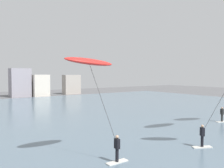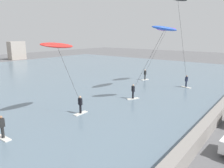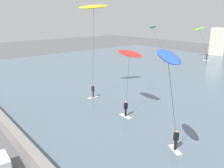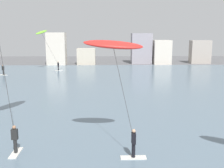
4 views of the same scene
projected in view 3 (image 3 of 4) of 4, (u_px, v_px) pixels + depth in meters
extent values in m
cube|color=gray|center=(35.00, 159.00, 15.28)|extent=(60.00, 0.70, 1.08)
cube|color=slate|center=(221.00, 88.00, 31.88)|extent=(84.00, 52.00, 0.10)
cube|color=beige|center=(220.00, 42.00, 57.55)|extent=(3.91, 2.95, 6.85)
cube|color=beige|center=(224.00, 44.00, 59.36)|extent=(2.85, 3.48, 5.37)
cube|color=silver|center=(175.00, 150.00, 17.08)|extent=(1.45, 1.03, 0.06)
cylinder|color=black|center=(175.00, 145.00, 16.96)|extent=(0.20, 0.20, 0.78)
cube|color=black|center=(176.00, 136.00, 16.76)|extent=(0.35, 0.40, 0.60)
sphere|color=tan|center=(177.00, 131.00, 16.64)|extent=(0.20, 0.20, 0.20)
cylinder|color=#333333|center=(173.00, 104.00, 14.66)|extent=(0.92, 2.92, 6.27)
ellipsoid|color=blue|center=(168.00, 56.00, 12.50)|extent=(2.89, 2.31, 0.74)
cube|color=silver|center=(164.00, 58.00, 54.02)|extent=(1.44, 1.07, 0.06)
cylinder|color=black|center=(164.00, 56.00, 53.90)|extent=(0.20, 0.20, 0.78)
cube|color=black|center=(164.00, 53.00, 53.70)|extent=(0.36, 0.40, 0.60)
sphere|color=#9E7051|center=(164.00, 52.00, 53.58)|extent=(0.20, 0.20, 0.20)
cylinder|color=#333333|center=(159.00, 41.00, 52.29)|extent=(1.19, 3.27, 5.94)
ellipsoid|color=green|center=(153.00, 27.00, 50.82)|extent=(3.94, 3.24, 0.97)
cube|color=silver|center=(126.00, 116.00, 22.77)|extent=(1.40, 0.45, 0.06)
cylinder|color=black|center=(126.00, 112.00, 22.65)|extent=(0.20, 0.20, 0.78)
cube|color=black|center=(126.00, 106.00, 22.45)|extent=(0.22, 0.34, 0.60)
sphere|color=tan|center=(126.00, 102.00, 22.33)|extent=(0.20, 0.20, 0.20)
cylinder|color=#333333|center=(128.00, 80.00, 22.60)|extent=(1.09, 1.43, 4.81)
ellipsoid|color=red|center=(130.00, 53.00, 22.69)|extent=(3.35, 1.12, 0.85)
cube|color=silver|center=(93.00, 97.00, 28.02)|extent=(0.47, 1.41, 0.06)
cylinder|color=black|center=(93.00, 94.00, 27.90)|extent=(0.20, 0.20, 0.78)
cube|color=black|center=(93.00, 89.00, 27.70)|extent=(0.34, 0.23, 0.60)
sphere|color=#9E7051|center=(93.00, 86.00, 27.58)|extent=(0.20, 0.20, 0.20)
cylinder|color=#333333|center=(93.00, 49.00, 27.27)|extent=(1.39, 1.37, 9.41)
ellipsoid|color=yellow|center=(94.00, 7.00, 26.79)|extent=(2.66, 3.67, 0.90)
cube|color=silver|center=(206.00, 60.00, 51.29)|extent=(1.46, 0.96, 0.06)
cylinder|color=black|center=(207.00, 58.00, 51.17)|extent=(0.20, 0.20, 0.78)
cube|color=black|center=(207.00, 55.00, 50.98)|extent=(0.34, 0.40, 0.60)
sphere|color=#9E7051|center=(207.00, 54.00, 50.86)|extent=(0.20, 0.20, 0.20)
cylinder|color=#333333|center=(203.00, 42.00, 51.47)|extent=(2.89, 0.76, 5.55)
ellipsoid|color=#7AD133|center=(200.00, 29.00, 51.91)|extent=(2.19, 2.85, 1.03)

